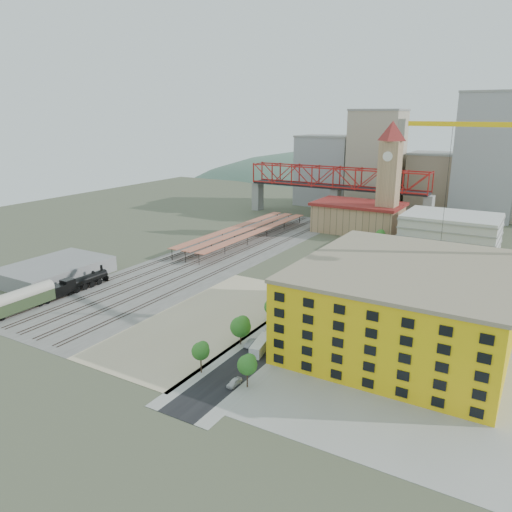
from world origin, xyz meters
The scene contains 32 objects.
ground centered at (0.00, 0.00, 0.00)m, with size 400.00×400.00×0.00m, color #474C38.
ballast_strip centered at (-36.00, 17.50, 0.03)m, with size 36.00×165.00×0.06m, color #605E59.
dirt_lot centered at (-4.00, -31.50, 0.03)m, with size 28.00×67.00×0.06m, color tan.
street_asphalt centered at (16.00, 15.00, 0.03)m, with size 12.00×170.00×0.06m, color black.
sidewalk_west centered at (10.50, 15.00, 0.02)m, with size 3.00×170.00×0.04m, color gray.
sidewalk_east centered at (21.50, 15.00, 0.02)m, with size 3.00×170.00×0.04m, color gray.
construction_pad centered at (45.00, -20.00, 0.03)m, with size 50.00×90.00×0.06m, color gray.
rail_tracks centered at (-37.80, 17.50, 0.15)m, with size 26.56×160.00×0.18m.
platform_canopies centered at (-41.00, 45.00, 3.99)m, with size 16.00×80.00×4.12m.
station_hall centered at (-5.00, 82.00, 6.67)m, with size 38.00×24.00×13.10m.
clock_tower centered at (8.00, 79.99, 28.70)m, with size 12.00×12.00×52.00m.
parking_garage centered at (36.00, 70.00, 7.00)m, with size 34.00×26.00×14.00m, color silver.
truss_bridge centered at (-25.00, 105.00, 18.86)m, with size 94.00×9.60×25.60m.
construction_building centered at (42.00, -20.00, 9.41)m, with size 44.60×50.60×18.80m.
warehouse centered at (-66.00, -30.00, 2.50)m, with size 22.00×32.00×5.00m, color gray.
street_trees centered at (16.00, 5.00, 0.00)m, with size 15.40×124.40×8.00m.
skyline centered at (7.47, 142.31, 22.81)m, with size 133.00×46.00×60.00m.
distant_hills centered at (45.28, 260.00, -79.54)m, with size 647.00×264.00×227.00m.
locomotive centered at (-50.00, -34.26, 2.25)m, with size 3.13×24.13×6.03m.
coach centered at (-50.00, -53.63, 3.36)m, with size 3.46×20.11×6.31m.
site_trailer_a centered at (16.00, -40.33, 1.25)m, with size 2.40×9.13×2.50m, color silver.
site_trailer_b centered at (16.00, -32.46, 1.29)m, with size 2.48×9.42×2.58m, color silver.
site_trailer_c centered at (16.00, -21.55, 1.43)m, with size 2.74×10.42×2.85m, color silver.
site_trailer_d centered at (16.00, -9.96, 1.33)m, with size 2.56×9.75×2.67m, color silver.
car_0 centered at (13.00, -32.62, 0.70)m, with size 1.65×4.09×1.39m, color white.
car_1 centered at (13.00, -39.59, 0.69)m, with size 1.46×4.18×1.38m, color gray.
car_2 centered at (13.00, -12.19, 0.72)m, with size 2.38×5.16×1.43m, color black.
car_3 centered at (13.00, 9.01, 0.74)m, with size 2.07×5.08×1.47m, color navy.
car_4 centered at (19.00, -55.78, 0.66)m, with size 1.56×3.87×1.32m, color silver.
car_5 centered at (19.00, -10.47, 0.68)m, with size 1.45×4.15×1.37m, color #A4A4A9.
car_6 centered at (19.00, 0.19, 0.79)m, with size 2.63×5.71×1.59m, color black.
car_7 centered at (19.00, 40.77, 0.70)m, with size 1.96×4.81×1.40m, color navy.
Camera 1 is at (66.33, -127.60, 50.78)m, focal length 35.00 mm.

